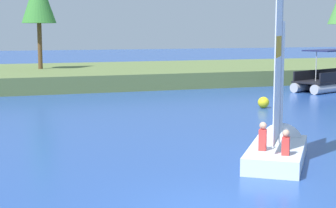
{
  "coord_description": "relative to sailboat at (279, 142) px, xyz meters",
  "views": [
    {
      "loc": [
        -4.78,
        -10.18,
        3.81
      ],
      "look_at": [
        1.72,
        8.07,
        1.2
      ],
      "focal_mm": 58.03,
      "sensor_mm": 36.0,
      "label": 1
    }
  ],
  "objects": [
    {
      "name": "shore_bank",
      "position": [
        -3.84,
        25.97,
        0.07
      ],
      "size": [
        80.0,
        14.43,
        1.07
      ],
      "primitive_type": "cube",
      "color": "#5B703D",
      "rests_on": "ground"
    },
    {
      "name": "pontoon_boat",
      "position": [
        13.12,
        15.27,
        0.17
      ],
      "size": [
        6.49,
        4.19,
        2.63
      ],
      "rotation": [
        0.0,
        0.0,
        0.38
      ],
      "color": "#B2B2B7",
      "rests_on": "ground"
    },
    {
      "name": "sailboat",
      "position": [
        0.0,
        0.0,
        0.0
      ],
      "size": [
        3.75,
        4.36,
        6.69
      ],
      "rotation": [
        0.0,
        0.0,
        0.93
      ],
      "color": "silver",
      "rests_on": "ground"
    },
    {
      "name": "channel_buoy",
      "position": [
        4.85,
        9.52,
        -0.19
      ],
      "size": [
        0.56,
        0.56,
        0.56
      ],
      "primitive_type": "sphere",
      "color": "yellow",
      "rests_on": "ground"
    }
  ]
}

